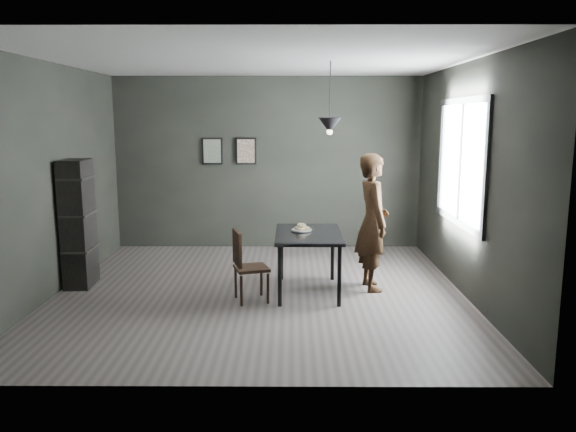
{
  "coord_description": "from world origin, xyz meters",
  "views": [
    {
      "loc": [
        0.39,
        -6.72,
        2.14
      ],
      "look_at": [
        0.35,
        0.05,
        0.95
      ],
      "focal_mm": 35.0,
      "sensor_mm": 36.0,
      "label": 1
    }
  ],
  "objects_px": {
    "white_plate": "(302,231)",
    "pendant_lamp": "(330,125)",
    "woman": "(373,222)",
    "wood_chair": "(245,261)",
    "shelf_unit": "(78,223)",
    "cafe_table": "(308,239)"
  },
  "relations": [
    {
      "from": "pendant_lamp",
      "to": "cafe_table",
      "type": "bearing_deg",
      "value": -158.2
    },
    {
      "from": "white_plate",
      "to": "woman",
      "type": "xyz_separation_m",
      "value": [
        0.89,
        0.05,
        0.1
      ]
    },
    {
      "from": "wood_chair",
      "to": "white_plate",
      "type": "bearing_deg",
      "value": 17.98
    },
    {
      "from": "white_plate",
      "to": "pendant_lamp",
      "type": "relative_size",
      "value": 0.27
    },
    {
      "from": "woman",
      "to": "wood_chair",
      "type": "bearing_deg",
      "value": 100.72
    },
    {
      "from": "white_plate",
      "to": "woman",
      "type": "bearing_deg",
      "value": 3.04
    },
    {
      "from": "wood_chair",
      "to": "shelf_unit",
      "type": "distance_m",
      "value": 2.28
    },
    {
      "from": "cafe_table",
      "to": "wood_chair",
      "type": "relative_size",
      "value": 1.41
    },
    {
      "from": "white_plate",
      "to": "pendant_lamp",
      "type": "height_order",
      "value": "pendant_lamp"
    },
    {
      "from": "woman",
      "to": "wood_chair",
      "type": "xyz_separation_m",
      "value": [
        -1.56,
        -0.52,
        -0.37
      ]
    },
    {
      "from": "shelf_unit",
      "to": "pendant_lamp",
      "type": "xyz_separation_m",
      "value": [
        3.17,
        -0.17,
        1.24
      ]
    },
    {
      "from": "cafe_table",
      "to": "pendant_lamp",
      "type": "bearing_deg",
      "value": 21.8
    },
    {
      "from": "woman",
      "to": "shelf_unit",
      "type": "relative_size",
      "value": 1.05
    },
    {
      "from": "cafe_table",
      "to": "woman",
      "type": "relative_size",
      "value": 0.7
    },
    {
      "from": "cafe_table",
      "to": "shelf_unit",
      "type": "height_order",
      "value": "shelf_unit"
    },
    {
      "from": "shelf_unit",
      "to": "woman",
      "type": "bearing_deg",
      "value": -4.63
    },
    {
      "from": "woman",
      "to": "shelf_unit",
      "type": "xyz_separation_m",
      "value": [
        -3.72,
        0.11,
        -0.04
      ]
    },
    {
      "from": "cafe_table",
      "to": "shelf_unit",
      "type": "distance_m",
      "value": 2.94
    },
    {
      "from": "white_plate",
      "to": "pendant_lamp",
      "type": "bearing_deg",
      "value": -1.62
    },
    {
      "from": "wood_chair",
      "to": "shelf_unit",
      "type": "xyz_separation_m",
      "value": [
        -2.17,
        0.63,
        0.33
      ]
    },
    {
      "from": "cafe_table",
      "to": "woman",
      "type": "xyz_separation_m",
      "value": [
        0.8,
        0.16,
        0.19
      ]
    },
    {
      "from": "cafe_table",
      "to": "woman",
      "type": "bearing_deg",
      "value": 10.99
    }
  ]
}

